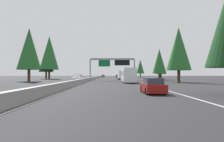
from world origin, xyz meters
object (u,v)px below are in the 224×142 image
(conifer_left_mid, at_px, (46,59))
(sedan_mid_right, at_px, (153,86))
(conifer_right_near, at_px, (179,49))
(conifer_right_far, at_px, (161,65))
(conifer_left_near, at_px, (29,49))
(conifer_right_mid, at_px, (159,61))
(oncoming_near, at_px, (77,78))
(sign_gantry_overhead, at_px, (113,63))
(bus_far_center, at_px, (128,75))
(box_truck_distant_a, at_px, (122,75))
(sedan_near_center, at_px, (103,76))
(conifer_left_far, at_px, (49,53))
(conifer_right_distant, at_px, (140,67))
(sedan_near_right, at_px, (117,76))
(pickup_mid_center, at_px, (120,76))

(conifer_left_mid, bearing_deg, sedan_mid_right, -155.03)
(sedan_mid_right, xyz_separation_m, conifer_right_near, (26.74, -11.07, 6.71))
(conifer_right_far, distance_m, conifer_left_near, 42.83)
(conifer_right_far, relative_size, conifer_left_near, 0.62)
(conifer_right_mid, bearing_deg, oncoming_near, 112.06)
(sign_gantry_overhead, distance_m, bus_far_center, 13.61)
(box_truck_distant_a, xyz_separation_m, oncoming_near, (-15.77, 12.02, -0.70))
(sedan_mid_right, relative_size, conifer_right_near, 0.36)
(conifer_right_near, bearing_deg, bus_far_center, 91.17)
(conifer_left_mid, bearing_deg, oncoming_near, -149.94)
(sign_gantry_overhead, height_order, bus_far_center, sign_gantry_overhead)
(sedan_near_center, xyz_separation_m, conifer_right_near, (-68.41, -18.73, 6.71))
(bus_far_center, relative_size, conifer_right_far, 1.39)
(bus_far_center, relative_size, conifer_left_far, 0.73)
(sign_gantry_overhead, bearing_deg, sedan_mid_right, -175.36)
(conifer_right_near, bearing_deg, sedan_near_center, 15.31)
(conifer_right_near, height_order, conifer_right_far, conifer_right_near)
(box_truck_distant_a, bearing_deg, conifer_left_near, 121.17)
(conifer_right_distant, height_order, conifer_left_mid, conifer_left_mid)
(sedan_near_right, height_order, conifer_right_mid, conifer_right_mid)
(conifer_right_near, relative_size, conifer_left_near, 0.91)
(box_truck_distant_a, distance_m, conifer_right_distant, 51.41)
(sedan_near_right, distance_m, conifer_right_far, 43.32)
(oncoming_near, bearing_deg, pickup_mid_center, 160.48)
(sedan_near_right, height_order, conifer_right_near, conifer_right_near)
(sign_gantry_overhead, relative_size, conifer_right_distant, 1.29)
(oncoming_near, height_order, conifer_right_distant, conifer_right_distant)
(conifer_right_distant, height_order, conifer_left_far, conifer_left_far)
(sedan_mid_right, xyz_separation_m, sedan_near_right, (94.50, 0.01, 0.00))
(bus_far_center, relative_size, conifer_right_distant, 1.17)
(sign_gantry_overhead, xyz_separation_m, conifer_right_near, (-12.64, -14.27, 2.44))
(sedan_near_center, bearing_deg, sedan_mid_right, -175.40)
(conifer_right_far, bearing_deg, conifer_right_mid, 164.74)
(conifer_right_mid, height_order, conifer_left_mid, conifer_left_mid)
(conifer_right_near, distance_m, conifer_right_distant, 71.13)
(sedan_near_right, bearing_deg, conifer_left_near, 158.27)
(conifer_right_mid, bearing_deg, sedan_near_center, 18.40)
(conifer_left_mid, bearing_deg, box_truck_distant_a, -111.67)
(sedan_near_center, xyz_separation_m, conifer_right_distant, (2.69, -20.34, 5.28))
(pickup_mid_center, relative_size, conifer_right_distant, 0.57)
(bus_far_center, relative_size, sedan_near_center, 2.61)
(conifer_right_near, relative_size, conifer_left_mid, 1.01)
(box_truck_distant_a, xyz_separation_m, conifer_right_distant, (49.61, -12.76, 4.35))
(sedan_mid_right, xyz_separation_m, box_truck_distant_a, (48.23, 0.08, 0.93))
(pickup_mid_center, distance_m, conifer_right_mid, 27.28)
(conifer_left_far, bearing_deg, conifer_left_near, -175.18)
(sedan_near_center, bearing_deg, conifer_right_distant, -82.48)
(sedan_mid_right, bearing_deg, conifer_left_mid, 24.97)
(sedan_near_right, relative_size, conifer_left_near, 0.33)
(box_truck_distant_a, height_order, conifer_right_mid, conifer_right_mid)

